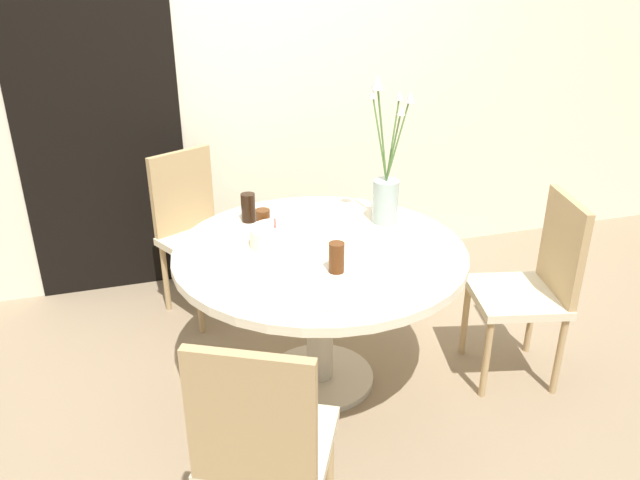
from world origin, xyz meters
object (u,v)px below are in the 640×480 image
(chair_right_flank, at_px, (535,280))
(drink_glass_0, at_px, (248,208))
(chair_near_front, at_px, (263,442))
(chair_left_flank, at_px, (195,224))
(drink_glass_2, at_px, (336,257))
(birthday_cake, at_px, (275,237))
(flower_vase, at_px, (386,184))
(drink_glass_1, at_px, (263,221))
(side_plate, at_px, (346,305))

(chair_right_flank, bearing_deg, drink_glass_0, -103.99)
(chair_near_front, relative_size, drink_glass_0, 6.54)
(chair_near_front, relative_size, chair_right_flank, 1.00)
(chair_left_flank, height_order, drink_glass_2, chair_left_flank)
(birthday_cake, relative_size, flower_vase, 0.32)
(flower_vase, bearing_deg, drink_glass_0, 162.57)
(birthday_cake, distance_m, drink_glass_1, 0.17)
(drink_glass_1, bearing_deg, chair_left_flank, 112.04)
(chair_left_flank, relative_size, drink_glass_1, 8.40)
(side_plate, xyz_separation_m, drink_glass_1, (-0.15, 0.75, 0.05))
(drink_glass_0, bearing_deg, flower_vase, -17.43)
(chair_near_front, bearing_deg, birthday_cake, -78.69)
(flower_vase, height_order, drink_glass_0, flower_vase)
(side_plate, bearing_deg, chair_near_front, -136.18)
(chair_left_flank, relative_size, chair_right_flank, 1.00)
(chair_right_flank, height_order, drink_glass_0, chair_right_flank)
(birthday_cake, height_order, drink_glass_2, birthday_cake)
(drink_glass_1, bearing_deg, birthday_cake, -83.22)
(chair_near_front, height_order, side_plate, chair_near_front)
(birthday_cake, height_order, drink_glass_0, drink_glass_0)
(flower_vase, relative_size, drink_glass_2, 5.55)
(birthday_cake, xyz_separation_m, flower_vase, (0.56, 0.11, 0.15))
(drink_glass_0, distance_m, drink_glass_2, 0.67)
(drink_glass_0, height_order, drink_glass_2, drink_glass_0)
(drink_glass_0, xyz_separation_m, drink_glass_2, (0.24, -0.62, -0.01))
(chair_right_flank, relative_size, flower_vase, 1.30)
(chair_right_flank, height_order, birthday_cake, chair_right_flank)
(flower_vase, bearing_deg, side_plate, -121.94)
(chair_near_front, bearing_deg, drink_glass_0, -72.40)
(side_plate, relative_size, drink_glass_2, 1.35)
(chair_left_flank, height_order, flower_vase, flower_vase)
(birthday_cake, distance_m, flower_vase, 0.59)
(chair_right_flank, height_order, flower_vase, flower_vase)
(chair_left_flank, bearing_deg, side_plate, -100.91)
(side_plate, height_order, drink_glass_1, drink_glass_1)
(side_plate, relative_size, drink_glass_0, 1.23)
(chair_right_flank, distance_m, birthday_cake, 1.22)
(chair_near_front, xyz_separation_m, chair_right_flank, (1.43, 0.66, 0.00))
(chair_left_flank, xyz_separation_m, drink_glass_0, (0.22, -0.49, 0.26))
(drink_glass_2, bearing_deg, drink_glass_1, 112.47)
(chair_near_front, relative_size, drink_glass_1, 8.40)
(chair_left_flank, height_order, chair_near_front, same)
(flower_vase, distance_m, drink_glass_0, 0.66)
(flower_vase, xyz_separation_m, drink_glass_2, (-0.38, -0.43, -0.13))
(chair_left_flank, bearing_deg, drink_glass_1, -95.20)
(birthday_cake, bearing_deg, flower_vase, 11.37)
(birthday_cake, height_order, side_plate, birthday_cake)
(chair_near_front, height_order, birthday_cake, chair_near_front)
(side_plate, bearing_deg, drink_glass_0, 101.96)
(side_plate, distance_m, drink_glass_0, 0.91)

